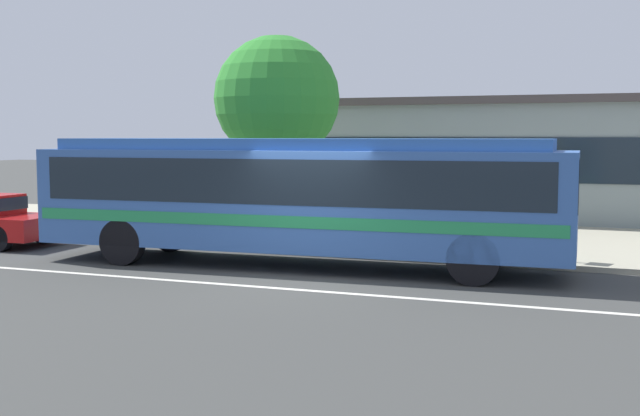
{
  "coord_description": "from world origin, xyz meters",
  "views": [
    {
      "loc": [
        5.71,
        -13.95,
        2.8
      ],
      "look_at": [
        -0.11,
        1.36,
        1.3
      ],
      "focal_mm": 44.51,
      "sensor_mm": 36.0,
      "label": 1
    }
  ],
  "objects_px": {
    "transit_bus": "(298,192)",
    "pedestrian_standing_by_tree": "(484,215)",
    "pedestrian_waiting_near_sign": "(311,202)",
    "bus_stop_sign": "(516,184)",
    "street_tree_near_stop": "(277,99)",
    "pedestrian_walking_along_curb": "(242,206)"
  },
  "relations": [
    {
      "from": "pedestrian_waiting_near_sign",
      "to": "pedestrian_standing_by_tree",
      "type": "distance_m",
      "value": 4.95
    },
    {
      "from": "pedestrian_waiting_near_sign",
      "to": "bus_stop_sign",
      "type": "bearing_deg",
      "value": -14.95
    },
    {
      "from": "transit_bus",
      "to": "pedestrian_standing_by_tree",
      "type": "bearing_deg",
      "value": 28.88
    },
    {
      "from": "pedestrian_waiting_near_sign",
      "to": "pedestrian_walking_along_curb",
      "type": "relative_size",
      "value": 1.0
    },
    {
      "from": "street_tree_near_stop",
      "to": "pedestrian_waiting_near_sign",
      "type": "bearing_deg",
      "value": -33.53
    },
    {
      "from": "pedestrian_walking_along_curb",
      "to": "pedestrian_standing_by_tree",
      "type": "xyz_separation_m",
      "value": [
        5.9,
        0.12,
        -0.03
      ]
    },
    {
      "from": "transit_bus",
      "to": "pedestrian_waiting_near_sign",
      "type": "relative_size",
      "value": 7.08
    },
    {
      "from": "transit_bus",
      "to": "bus_stop_sign",
      "type": "relative_size",
      "value": 4.57
    },
    {
      "from": "pedestrian_walking_along_curb",
      "to": "bus_stop_sign",
      "type": "height_order",
      "value": "bus_stop_sign"
    },
    {
      "from": "bus_stop_sign",
      "to": "transit_bus",
      "type": "bearing_deg",
      "value": -154.28
    },
    {
      "from": "pedestrian_waiting_near_sign",
      "to": "pedestrian_standing_by_tree",
      "type": "height_order",
      "value": "pedestrian_waiting_near_sign"
    },
    {
      "from": "pedestrian_standing_by_tree",
      "to": "pedestrian_walking_along_curb",
      "type": "bearing_deg",
      "value": -178.8
    },
    {
      "from": "transit_bus",
      "to": "pedestrian_standing_by_tree",
      "type": "xyz_separation_m",
      "value": [
        3.63,
        2.0,
        -0.55
      ]
    },
    {
      "from": "street_tree_near_stop",
      "to": "pedestrian_standing_by_tree",
      "type": "bearing_deg",
      "value": -21.63
    },
    {
      "from": "pedestrian_standing_by_tree",
      "to": "bus_stop_sign",
      "type": "relative_size",
      "value": 0.63
    },
    {
      "from": "street_tree_near_stop",
      "to": "bus_stop_sign",
      "type": "bearing_deg",
      "value": -19.13
    },
    {
      "from": "bus_stop_sign",
      "to": "street_tree_near_stop",
      "type": "height_order",
      "value": "street_tree_near_stop"
    },
    {
      "from": "pedestrian_waiting_near_sign",
      "to": "bus_stop_sign",
      "type": "xyz_separation_m",
      "value": [
        5.38,
        -1.44,
        0.66
      ]
    },
    {
      "from": "transit_bus",
      "to": "bus_stop_sign",
      "type": "height_order",
      "value": "transit_bus"
    },
    {
      "from": "pedestrian_waiting_near_sign",
      "to": "pedestrian_walking_along_curb",
      "type": "distance_m",
      "value": 2.02
    },
    {
      "from": "bus_stop_sign",
      "to": "street_tree_near_stop",
      "type": "bearing_deg",
      "value": 160.87
    },
    {
      "from": "bus_stop_sign",
      "to": "street_tree_near_stop",
      "type": "xyz_separation_m",
      "value": [
        -6.75,
        2.34,
        2.06
      ]
    }
  ]
}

